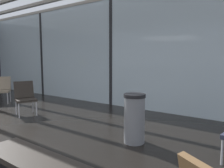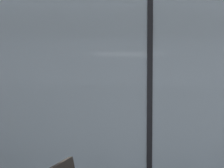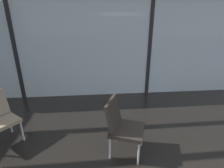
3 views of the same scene
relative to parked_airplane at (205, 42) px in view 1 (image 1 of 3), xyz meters
name	(u,v)px [view 1 (image 1 of 3)]	position (x,y,z in m)	size (l,w,h in m)	color
glass_curtain_wall	(112,53)	(-1.61, -5.16, -0.63)	(14.00, 0.08, 3.29)	silver
window_mullion_0	(42,55)	(-5.11, -5.16, -0.63)	(0.10, 0.12, 3.29)	black
window_mullion_1	(112,53)	(-1.61, -5.16, -0.63)	(0.10, 0.12, 3.29)	black
parked_airplane	(205,42)	(0.00, 0.00, 0.00)	(14.35, 4.55, 4.55)	#B2BCD6
lounge_chair_0	(2,88)	(-4.73, -7.06, -1.78)	(0.71, 0.71, 0.87)	#7F705B
lounge_chair_3	(25,96)	(-2.72, -7.50, -1.78)	(0.67, 0.64, 0.87)	#28231E
trash_bin	(134,118)	(0.57, -7.49, -1.84)	(0.38, 0.38, 0.86)	slate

